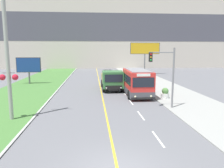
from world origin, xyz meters
name	(u,v)px	position (x,y,z in m)	size (l,w,h in m)	color
lane_marking_centre	(119,142)	(0.41, 2.89, 0.00)	(2.88, 140.00, 0.01)	gold
apartment_block_background	(96,30)	(0.00, 56.51, 10.81)	(80.00, 8.04, 21.62)	beige
city_bus	(137,83)	(3.96, 15.26, 1.51)	(2.63, 6.13, 2.99)	red
dump_truck	(112,80)	(1.43, 18.77, 1.30)	(2.59, 6.66, 2.56)	black
car_distant	(108,74)	(1.78, 31.82, 0.69)	(1.80, 4.30, 1.45)	#2D4784
utility_pole_near	(7,49)	(-7.11, 7.64, 5.26)	(1.80, 0.44, 11.21)	#9E9E99
traffic_light_mast	(166,70)	(5.29, 9.69, 3.43)	(2.28, 0.32, 5.35)	slate
billboard_large	(145,50)	(9.94, 36.78, 5.24)	(6.21, 0.24, 6.66)	#59595B
billboard_small	(29,66)	(-10.72, 25.38, 2.80)	(3.61, 0.24, 4.05)	#59595B
planter_round_near	(165,93)	(6.64, 13.54, 0.57)	(0.88, 0.88, 1.10)	silver
planter_round_second	(150,86)	(6.44, 18.92, 0.56)	(0.92, 0.92, 1.08)	silver
planter_round_third	(141,80)	(6.44, 24.30, 0.58)	(0.94, 0.94, 1.13)	silver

